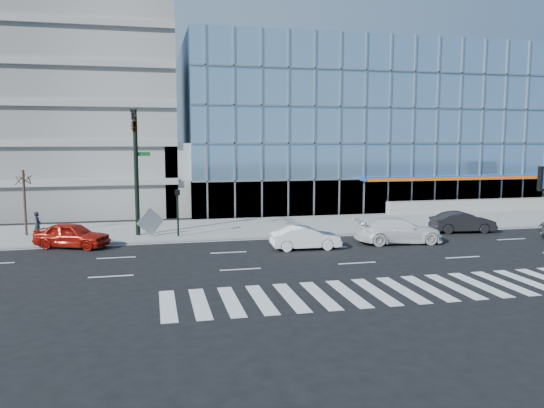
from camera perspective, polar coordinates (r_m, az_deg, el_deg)
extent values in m
plane|color=black|center=(31.06, 6.36, -4.70)|extent=(160.00, 160.00, 0.00)
cube|color=gray|center=(38.56, 2.45, -2.30)|extent=(120.00, 8.00, 0.15)
cube|color=#7BA9CE|center=(59.80, 10.98, 7.94)|extent=(42.00, 26.00, 15.00)
cube|color=gray|center=(55.75, -23.48, 10.18)|extent=(24.00, 24.00, 20.00)
cube|color=gray|center=(47.01, -7.87, 2.86)|extent=(6.00, 8.00, 6.00)
cube|color=gray|center=(102.28, -24.94, 16.20)|extent=(14.00, 14.00, 48.00)
cube|color=gray|center=(53.08, 27.17, 0.07)|extent=(30.00, 0.80, 1.00)
cylinder|color=black|center=(34.79, -14.39, 3.26)|extent=(0.28, 0.28, 8.00)
cylinder|color=black|center=(31.98, -14.70, 9.42)|extent=(0.18, 5.60, 0.18)
imported|color=black|center=(30.55, -14.75, 8.42)|extent=(0.18, 0.22, 1.10)
imported|color=black|center=(32.75, -14.63, 8.30)|extent=(0.48, 2.24, 0.90)
cube|color=#0C591E|center=(34.74, -13.70, 5.26)|extent=(0.90, 0.05, 0.25)
cylinder|color=black|center=(34.06, -10.10, -0.93)|extent=(0.12, 0.12, 3.00)
cube|color=black|center=(33.76, -10.13, 1.22)|extent=(0.30, 0.25, 0.35)
cylinder|color=#332319|center=(37.28, -25.05, 0.12)|extent=(0.16, 0.16, 4.20)
ellipsoid|color=#332319|center=(37.14, -25.18, 2.70)|extent=(1.10, 1.10, 0.90)
imported|color=white|center=(33.02, 13.44, -2.79)|extent=(5.49, 2.63, 1.54)
imported|color=white|center=(30.44, 3.63, -3.64)|extent=(4.06, 1.57, 1.32)
imported|color=black|center=(38.18, 19.83, -1.84)|extent=(4.42, 2.04, 1.40)
imported|color=#9E140C|center=(32.88, -20.71, -3.15)|extent=(4.65, 3.28, 1.47)
imported|color=black|center=(36.13, -23.90, -2.06)|extent=(0.40, 0.60, 1.64)
cube|color=#9C9C9C|center=(34.47, -12.93, -1.88)|extent=(1.74, 0.71, 1.84)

